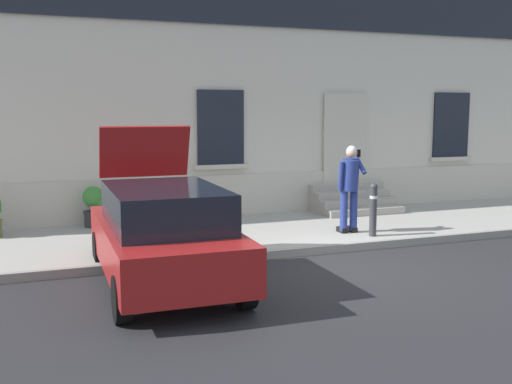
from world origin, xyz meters
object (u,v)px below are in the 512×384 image
planter_charcoal (94,205)px  bollard_near_person (373,208)px  planter_cream (191,203)px  person_on_phone (350,183)px  hatchback_car_red (163,233)px

planter_charcoal → bollard_near_person: bearing=-30.0°
planter_cream → bollard_near_person: bearing=-39.3°
bollard_near_person → planter_charcoal: (-5.00, 2.88, -0.11)m
bollard_near_person → person_on_phone: bearing=121.5°
bollard_near_person → planter_charcoal: bearing=150.0°
hatchback_car_red → person_on_phone: hatchback_car_red is taller
bollard_near_person → planter_cream: bollard_near_person is taller
planter_cream → planter_charcoal: bearing=168.2°
hatchback_car_red → person_on_phone: size_ratio=2.33×
person_on_phone → planter_charcoal: size_ratio=2.04×
bollard_near_person → person_on_phone: person_on_phone is taller
hatchback_car_red → person_on_phone: bearing=23.9°
hatchback_car_red → person_on_phone: 4.53m
hatchback_car_red → planter_cream: (1.39, 3.85, -0.19)m
person_on_phone → planter_charcoal: bearing=155.6°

